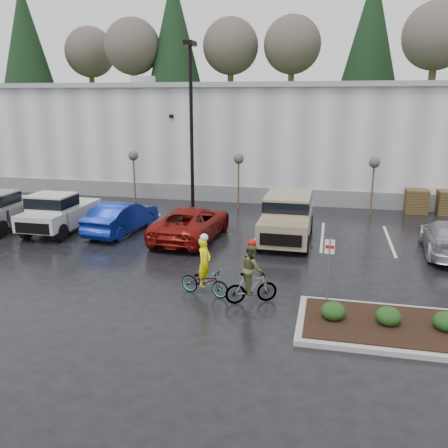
% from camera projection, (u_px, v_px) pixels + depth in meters
% --- Properties ---
extents(ground, '(120.00, 120.00, 0.00)m').
position_uv_depth(ground, '(207.00, 298.00, 15.43)').
color(ground, black).
rests_on(ground, ground).
extents(warehouse, '(60.50, 15.50, 7.20)m').
position_uv_depth(warehouse, '(282.00, 134.00, 35.21)').
color(warehouse, '#AAABAE').
rests_on(warehouse, ground).
extents(wooded_ridge, '(80.00, 25.00, 6.00)m').
position_uv_depth(wooded_ridge, '(302.00, 126.00, 57.05)').
color(wooded_ridge, '#223D19').
rests_on(wooded_ridge, ground).
extents(lamppost, '(0.50, 1.00, 9.22)m').
position_uv_depth(lamppost, '(191.00, 109.00, 26.11)').
color(lamppost, black).
rests_on(lamppost, ground).
extents(sapling_west, '(0.60, 0.60, 3.20)m').
position_uv_depth(sapling_west, '(133.00, 159.00, 28.67)').
color(sapling_west, '#432F1B').
rests_on(sapling_west, ground).
extents(sapling_mid, '(0.60, 0.60, 3.20)m').
position_uv_depth(sapling_mid, '(239.00, 162.00, 27.29)').
color(sapling_mid, '#432F1B').
rests_on(sapling_mid, ground).
extents(sapling_east, '(0.60, 0.60, 3.20)m').
position_uv_depth(sapling_east, '(374.00, 166.00, 25.70)').
color(sapling_east, '#432F1B').
rests_on(sapling_east, ground).
extents(pallet_stack_a, '(1.20, 1.20, 1.35)m').
position_uv_depth(pallet_stack_a, '(416.00, 201.00, 26.64)').
color(pallet_stack_a, '#432F1B').
rests_on(pallet_stack_a, ground).
extents(curb_island, '(8.00, 3.00, 0.15)m').
position_uv_depth(curb_island, '(445.00, 333.00, 12.98)').
color(curb_island, gray).
rests_on(curb_island, ground).
extents(mulch_bed, '(7.60, 2.60, 0.04)m').
position_uv_depth(mulch_bed, '(445.00, 330.00, 12.95)').
color(mulch_bed, black).
rests_on(mulch_bed, curb_island).
extents(shrub_a, '(0.70, 0.70, 0.52)m').
position_uv_depth(shrub_a, '(333.00, 311.00, 13.53)').
color(shrub_a, black).
rests_on(shrub_a, curb_island).
extents(shrub_b, '(0.70, 0.70, 0.52)m').
position_uv_depth(shrub_b, '(388.00, 316.00, 13.21)').
color(shrub_b, black).
rests_on(shrub_b, curb_island).
extents(shrub_c, '(0.70, 0.70, 0.52)m').
position_uv_depth(shrub_c, '(446.00, 322.00, 12.89)').
color(shrub_c, black).
rests_on(shrub_c, curb_island).
extents(fire_lane_sign, '(0.30, 0.05, 2.20)m').
position_uv_depth(fire_lane_sign, '(329.00, 264.00, 14.45)').
color(fire_lane_sign, gray).
rests_on(fire_lane_sign, ground).
extents(pickup_silver, '(2.10, 5.20, 1.96)m').
position_uv_depth(pickup_silver, '(7.00, 207.00, 23.76)').
color(pickup_silver, '#A5A7AD').
rests_on(pickup_silver, ground).
extents(pickup_white, '(2.10, 5.20, 1.96)m').
position_uv_depth(pickup_white, '(64.00, 210.00, 23.17)').
color(pickup_white, beige).
rests_on(pickup_white, ground).
extents(car_blue, '(2.13, 4.77, 1.52)m').
position_uv_depth(car_blue, '(122.00, 217.00, 22.74)').
color(car_blue, navy).
rests_on(car_blue, ground).
extents(car_red, '(2.78, 5.60, 1.52)m').
position_uv_depth(car_red, '(191.00, 223.00, 21.71)').
color(car_red, maroon).
rests_on(car_red, ground).
extents(suv_tan, '(2.20, 5.10, 2.06)m').
position_uv_depth(suv_tan, '(287.00, 218.00, 21.39)').
color(suv_tan, gray).
rests_on(suv_tan, ground).
extents(cyclist_hivis, '(1.83, 1.03, 2.10)m').
position_uv_depth(cyclist_hivis, '(205.00, 276.00, 15.51)').
color(cyclist_hivis, '#3F3F44').
rests_on(cyclist_hivis, ground).
extents(cyclist_olive, '(1.68, 1.11, 2.11)m').
position_uv_depth(cyclist_olive, '(251.00, 279.00, 14.88)').
color(cyclist_olive, '#3F3F44').
rests_on(cyclist_olive, ground).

